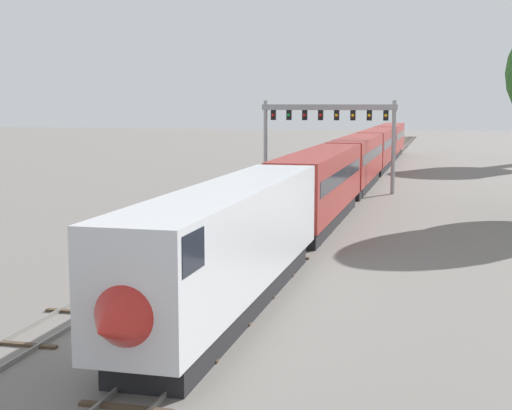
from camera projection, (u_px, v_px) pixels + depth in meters
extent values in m
plane|color=slate|center=(143.00, 336.00, 25.95)|extent=(400.00, 400.00, 0.00)
cube|color=slate|center=(364.00, 175.00, 83.31)|extent=(0.07, 200.00, 0.16)
cube|color=slate|center=(377.00, 175.00, 82.96)|extent=(0.07, 200.00, 0.16)
cube|color=#473828|center=(126.00, 408.00, 19.70)|extent=(2.60, 0.24, 0.10)
cube|color=#473828|center=(178.00, 358.00, 23.54)|extent=(2.60, 0.24, 0.10)
cube|color=#473828|center=(216.00, 322.00, 27.39)|extent=(2.60, 0.24, 0.10)
cube|color=#473828|center=(244.00, 295.00, 31.23)|extent=(2.60, 0.24, 0.10)
cube|color=#473828|center=(266.00, 274.00, 35.08)|extent=(2.60, 0.24, 0.10)
cube|color=#473828|center=(284.00, 257.00, 38.92)|extent=(2.60, 0.24, 0.10)
cube|color=#473828|center=(299.00, 243.00, 42.77)|extent=(2.60, 0.24, 0.10)
cube|color=#473828|center=(311.00, 232.00, 46.61)|extent=(2.60, 0.24, 0.10)
cube|color=#473828|center=(321.00, 222.00, 50.46)|extent=(2.60, 0.24, 0.10)
cube|color=#473828|center=(330.00, 213.00, 54.30)|extent=(2.60, 0.24, 0.10)
cube|color=#473828|center=(338.00, 206.00, 58.15)|extent=(2.60, 0.24, 0.10)
cube|color=#473828|center=(345.00, 200.00, 61.99)|extent=(2.60, 0.24, 0.10)
cube|color=#473828|center=(351.00, 194.00, 65.84)|extent=(2.60, 0.24, 0.10)
cube|color=#473828|center=(356.00, 189.00, 69.68)|extent=(2.60, 0.24, 0.10)
cube|color=#473828|center=(361.00, 185.00, 73.53)|extent=(2.60, 0.24, 0.10)
cube|color=#473828|center=(365.00, 181.00, 77.37)|extent=(2.60, 0.24, 0.10)
cube|color=#473828|center=(369.00, 177.00, 81.21)|extent=(2.60, 0.24, 0.10)
cube|color=#473828|center=(372.00, 174.00, 85.06)|extent=(2.60, 0.24, 0.10)
cube|color=#473828|center=(375.00, 170.00, 88.90)|extent=(2.60, 0.24, 0.10)
cube|color=#473828|center=(378.00, 168.00, 92.75)|extent=(2.60, 0.24, 0.10)
cube|color=#473828|center=(381.00, 165.00, 96.59)|extent=(2.60, 0.24, 0.10)
cube|color=#473828|center=(384.00, 163.00, 100.44)|extent=(2.60, 0.24, 0.10)
cube|color=#473828|center=(386.00, 161.00, 104.28)|extent=(2.60, 0.24, 0.10)
cube|color=#473828|center=(388.00, 158.00, 108.13)|extent=(2.60, 0.24, 0.10)
cube|color=#473828|center=(390.00, 157.00, 111.97)|extent=(2.60, 0.24, 0.10)
cube|color=#473828|center=(392.00, 155.00, 115.82)|extent=(2.60, 0.24, 0.10)
cube|color=#473828|center=(394.00, 153.00, 119.66)|extent=(2.60, 0.24, 0.10)
cube|color=#473828|center=(395.00, 152.00, 123.51)|extent=(2.60, 0.24, 0.10)
cube|color=#473828|center=(397.00, 150.00, 127.35)|extent=(2.60, 0.24, 0.10)
cube|color=#473828|center=(398.00, 149.00, 131.20)|extent=(2.60, 0.24, 0.10)
cube|color=#473828|center=(400.00, 147.00, 135.04)|extent=(2.60, 0.24, 0.10)
cube|color=#473828|center=(401.00, 146.00, 138.89)|extent=(2.60, 0.24, 0.10)
cube|color=#473828|center=(402.00, 145.00, 142.73)|extent=(2.60, 0.24, 0.10)
cube|color=#473828|center=(403.00, 144.00, 146.58)|extent=(2.60, 0.24, 0.10)
cube|color=#473828|center=(405.00, 143.00, 150.42)|extent=(2.60, 0.24, 0.10)
cube|color=#473828|center=(406.00, 142.00, 154.26)|extent=(2.60, 0.24, 0.10)
cube|color=#473828|center=(407.00, 141.00, 158.11)|extent=(2.60, 0.24, 0.10)
cube|color=#473828|center=(408.00, 140.00, 161.95)|extent=(2.60, 0.24, 0.10)
cube|color=#473828|center=(408.00, 139.00, 165.80)|extent=(2.60, 0.24, 0.10)
cube|color=#473828|center=(409.00, 138.00, 169.64)|extent=(2.60, 0.24, 0.10)
cube|color=#473828|center=(410.00, 138.00, 173.49)|extent=(2.60, 0.24, 0.10)
cube|color=#473828|center=(411.00, 137.00, 177.33)|extent=(2.60, 0.24, 0.10)
cube|color=slate|center=(276.00, 194.00, 65.41)|extent=(0.07, 160.00, 0.16)
cube|color=slate|center=(292.00, 195.00, 65.06)|extent=(0.07, 160.00, 0.16)
cube|color=#473828|center=(21.00, 344.00, 24.87)|extent=(2.60, 0.24, 0.10)
cube|color=#473828|center=(78.00, 312.00, 28.71)|extent=(2.60, 0.24, 0.10)
cube|color=#473828|center=(121.00, 287.00, 32.56)|extent=(2.60, 0.24, 0.10)
cube|color=#473828|center=(156.00, 268.00, 36.40)|extent=(2.60, 0.24, 0.10)
cube|color=#473828|center=(183.00, 252.00, 40.25)|extent=(2.60, 0.24, 0.10)
cube|color=#473828|center=(206.00, 239.00, 44.09)|extent=(2.60, 0.24, 0.10)
cube|color=#473828|center=(226.00, 228.00, 47.94)|extent=(2.60, 0.24, 0.10)
cube|color=#473828|center=(242.00, 219.00, 51.78)|extent=(2.60, 0.24, 0.10)
cube|color=#473828|center=(256.00, 211.00, 55.63)|extent=(2.60, 0.24, 0.10)
cube|color=#473828|center=(268.00, 204.00, 59.47)|extent=(2.60, 0.24, 0.10)
cube|color=#473828|center=(279.00, 198.00, 63.32)|extent=(2.60, 0.24, 0.10)
cube|color=#473828|center=(289.00, 192.00, 67.16)|extent=(2.60, 0.24, 0.10)
cube|color=#473828|center=(297.00, 187.00, 71.01)|extent=(2.60, 0.24, 0.10)
cube|color=#473828|center=(305.00, 183.00, 74.85)|extent=(2.60, 0.24, 0.10)
cube|color=#473828|center=(312.00, 179.00, 78.70)|extent=(2.60, 0.24, 0.10)
cube|color=#473828|center=(318.00, 176.00, 82.54)|extent=(2.60, 0.24, 0.10)
cube|color=#473828|center=(324.00, 172.00, 86.39)|extent=(2.60, 0.24, 0.10)
cube|color=#473828|center=(329.00, 169.00, 90.23)|extent=(2.60, 0.24, 0.10)
cube|color=#473828|center=(334.00, 167.00, 94.07)|extent=(2.60, 0.24, 0.10)
cube|color=#473828|center=(338.00, 164.00, 97.92)|extent=(2.60, 0.24, 0.10)
cube|color=#473828|center=(343.00, 162.00, 101.76)|extent=(2.60, 0.24, 0.10)
cube|color=#473828|center=(346.00, 160.00, 105.61)|extent=(2.60, 0.24, 0.10)
cube|color=#473828|center=(350.00, 158.00, 109.45)|extent=(2.60, 0.24, 0.10)
cube|color=#473828|center=(353.00, 156.00, 113.30)|extent=(2.60, 0.24, 0.10)
cube|color=#473828|center=(356.00, 154.00, 117.14)|extent=(2.60, 0.24, 0.10)
cube|color=#473828|center=(359.00, 153.00, 120.99)|extent=(2.60, 0.24, 0.10)
cube|color=#473828|center=(362.00, 151.00, 124.83)|extent=(2.60, 0.24, 0.10)
cube|color=#473828|center=(364.00, 150.00, 128.68)|extent=(2.60, 0.24, 0.10)
cube|color=#473828|center=(367.00, 148.00, 132.52)|extent=(2.60, 0.24, 0.10)
cube|color=#473828|center=(369.00, 147.00, 136.37)|extent=(2.60, 0.24, 0.10)
cube|color=#473828|center=(371.00, 146.00, 140.21)|extent=(2.60, 0.24, 0.10)
cube|color=silver|center=(232.00, 235.00, 29.05)|extent=(3.00, 20.26, 3.80)
cone|color=#B2231E|center=(120.00, 319.00, 19.18)|extent=(2.88, 2.60, 2.88)
cube|color=black|center=(140.00, 249.00, 20.32)|extent=(3.04, 1.80, 1.10)
cube|color=black|center=(232.00, 296.00, 29.38)|extent=(2.52, 18.24, 1.00)
cube|color=maroon|center=(320.00, 180.00, 49.49)|extent=(3.00, 20.26, 3.80)
cube|color=black|center=(320.00, 174.00, 49.44)|extent=(3.04, 18.64, 0.90)
cube|color=black|center=(320.00, 217.00, 49.82)|extent=(2.52, 18.24, 1.00)
cube|color=maroon|center=(357.00, 158.00, 69.93)|extent=(3.00, 20.26, 3.80)
cube|color=black|center=(357.00, 154.00, 69.88)|extent=(3.04, 18.64, 0.90)
cube|color=black|center=(357.00, 184.00, 70.25)|extent=(2.52, 18.24, 1.00)
cube|color=maroon|center=(377.00, 145.00, 90.37)|extent=(3.00, 20.26, 3.80)
cube|color=black|center=(378.00, 142.00, 90.32)|extent=(3.04, 18.64, 0.90)
cube|color=black|center=(377.00, 165.00, 90.69)|extent=(2.52, 18.24, 1.00)
cube|color=maroon|center=(390.00, 138.00, 110.81)|extent=(3.00, 20.26, 3.80)
cube|color=black|center=(390.00, 135.00, 110.76)|extent=(3.04, 18.64, 0.90)
cube|color=black|center=(390.00, 154.00, 111.13)|extent=(2.52, 18.24, 1.00)
cylinder|color=#999BA0|center=(266.00, 146.00, 68.66)|extent=(0.36, 0.36, 8.17)
cylinder|color=#999BA0|center=(393.00, 148.00, 65.89)|extent=(0.36, 0.36, 8.17)
cube|color=#999BA0|center=(329.00, 107.00, 66.80)|extent=(12.10, 0.36, 0.50)
cube|color=black|center=(273.00, 115.00, 68.16)|extent=(0.44, 0.32, 0.90)
sphere|color=red|center=(273.00, 115.00, 67.98)|extent=(0.28, 0.28, 0.28)
cube|color=black|center=(289.00, 115.00, 67.81)|extent=(0.44, 0.32, 0.90)
sphere|color=green|center=(289.00, 115.00, 67.63)|extent=(0.28, 0.28, 0.28)
cube|color=black|center=(305.00, 115.00, 67.47)|extent=(0.44, 0.32, 0.90)
sphere|color=red|center=(304.00, 115.00, 67.28)|extent=(0.28, 0.28, 0.28)
cube|color=black|center=(321.00, 115.00, 67.12)|extent=(0.44, 0.32, 0.90)
sphere|color=red|center=(320.00, 115.00, 66.94)|extent=(0.28, 0.28, 0.28)
cube|color=black|center=(337.00, 115.00, 66.77)|extent=(0.44, 0.32, 0.90)
sphere|color=yellow|center=(336.00, 115.00, 66.59)|extent=(0.28, 0.28, 0.28)
cube|color=black|center=(353.00, 115.00, 66.43)|extent=(0.44, 0.32, 0.90)
sphere|color=yellow|center=(353.00, 115.00, 66.24)|extent=(0.28, 0.28, 0.28)
cube|color=black|center=(369.00, 115.00, 66.08)|extent=(0.44, 0.32, 0.90)
sphere|color=yellow|center=(369.00, 115.00, 65.90)|extent=(0.28, 0.28, 0.28)
cube|color=black|center=(386.00, 115.00, 65.73)|extent=(0.44, 0.32, 0.90)
sphere|color=yellow|center=(386.00, 115.00, 65.55)|extent=(0.28, 0.28, 0.28)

